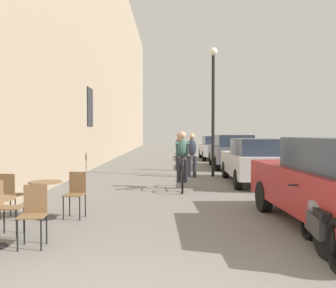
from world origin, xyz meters
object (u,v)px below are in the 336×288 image
at_px(cyclist_on_bicycle, 181,162).
at_px(cafe_table_mid, 44,192).
at_px(street_lamp, 212,95).
at_px(parked_car_second, 255,160).
at_px(parked_motorcycle, 320,224).
at_px(cafe_chair_mid_toward_wall, 9,193).
at_px(cafe_chair_near_toward_wall, 4,204).
at_px(pedestrian_near, 191,153).
at_px(parked_car_third, 231,151).
at_px(cafe_chair_mid_toward_street, 75,191).
at_px(parked_car_fourth, 214,147).
at_px(pedestrian_mid, 178,149).
at_px(cafe_chair_near_toward_street, 33,211).

bearing_deg(cyclist_on_bicycle, cafe_table_mid, -127.66).
relative_size(street_lamp, parked_car_second, 1.16).
bearing_deg(parked_motorcycle, cafe_table_mid, 155.28).
distance_m(cafe_chair_mid_toward_wall, parked_car_second, 7.73).
distance_m(cafe_chair_near_toward_wall, pedestrian_near, 8.62).
height_order(parked_car_second, parked_car_third, parked_car_third).
relative_size(cafe_chair_mid_toward_street, parked_motorcycle, 0.42).
relative_size(cafe_chair_near_toward_wall, parked_car_fourth, 0.21).
bearing_deg(parked_car_fourth, parked_car_third, -88.68).
bearing_deg(parked_motorcycle, cafe_chair_mid_toward_street, 151.33).
height_order(parked_car_fourth, parked_motorcycle, parked_car_fourth).
xyz_separation_m(cafe_chair_mid_toward_wall, parked_motorcycle, (5.15, -1.99, -0.11)).
bearing_deg(street_lamp, parked_car_fourth, 82.28).
relative_size(cyclist_on_bicycle, parked_car_third, 0.39).
relative_size(cafe_chair_near_toward_wall, cafe_chair_mid_toward_street, 1.00).
xyz_separation_m(pedestrian_near, parked_car_second, (1.98, -1.73, -0.16)).
bearing_deg(pedestrian_mid, cafe_chair_mid_toward_wall, -111.17).
distance_m(cafe_chair_mid_toward_street, cafe_chair_mid_toward_wall, 1.23).
distance_m(cafe_chair_near_toward_street, cafe_chair_mid_toward_street, 1.84).
relative_size(pedestrian_near, parked_motorcycle, 0.77).
xyz_separation_m(cafe_table_mid, pedestrian_mid, (2.89, 9.06, 0.42)).
height_order(cafe_chair_near_toward_street, cafe_chair_mid_toward_wall, same).
relative_size(pedestrian_near, parked_car_third, 0.37).
height_order(cyclist_on_bicycle, parked_car_second, cyclist_on_bicycle).
xyz_separation_m(cafe_table_mid, cafe_chair_mid_toward_street, (0.57, 0.08, -0.00)).
bearing_deg(street_lamp, pedestrian_mid, 119.20).
height_order(cafe_chair_mid_toward_wall, pedestrian_near, pedestrian_near).
distance_m(cafe_chair_near_toward_wall, parked_car_third, 12.95).
xyz_separation_m(cafe_chair_near_toward_wall, parked_car_fourth, (5.54, 16.98, 0.25)).
bearing_deg(cafe_chair_mid_toward_wall, pedestrian_near, 59.62).
bearing_deg(parked_car_fourth, cafe_table_mid, -108.59).
bearing_deg(cafe_chair_mid_toward_wall, parked_car_third, 59.91).
bearing_deg(cafe_chair_near_toward_wall, parked_car_fourth, 71.93).
height_order(cafe_chair_near_toward_street, parked_motorcycle, cafe_chair_near_toward_street).
xyz_separation_m(cafe_chair_mid_toward_street, pedestrian_near, (2.71, 6.56, 0.41)).
bearing_deg(parked_motorcycle, parked_car_third, 85.74).
height_order(cafe_chair_near_toward_wall, pedestrian_near, pedestrian_near).
relative_size(cafe_chair_mid_toward_wall, pedestrian_mid, 0.53).
relative_size(pedestrian_near, parked_car_second, 0.39).
distance_m(cafe_chair_near_toward_street, cafe_table_mid, 1.80).
relative_size(pedestrian_mid, parked_car_third, 0.37).
relative_size(cafe_chair_near_toward_wall, street_lamp, 0.18).
bearing_deg(cafe_chair_mid_toward_street, cafe_chair_near_toward_street, -94.96).
height_order(cafe_chair_mid_toward_street, parked_car_fourth, parked_car_fourth).
bearing_deg(cyclist_on_bicycle, pedestrian_mid, 89.11).
relative_size(cafe_chair_near_toward_street, pedestrian_near, 0.54).
distance_m(pedestrian_mid, parked_car_third, 2.88).
height_order(pedestrian_near, street_lamp, street_lamp).
bearing_deg(parked_car_fourth, parked_car_second, -90.23).
bearing_deg(cafe_chair_near_toward_wall, parked_motorcycle, -10.08).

